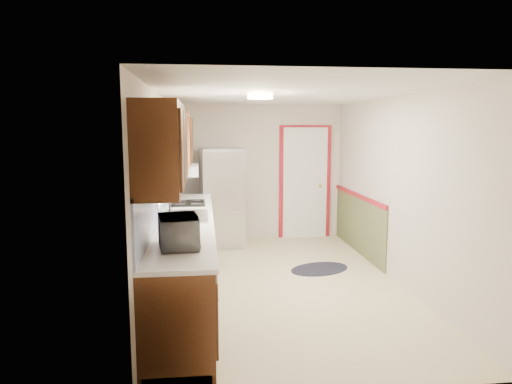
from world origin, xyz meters
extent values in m
cube|color=beige|center=(0.00, 0.00, 0.00)|extent=(3.20, 5.20, 0.12)
cube|color=white|center=(0.00, 0.00, 2.40)|extent=(3.20, 5.20, 0.12)
cube|color=beige|center=(0.00, 2.50, 1.20)|extent=(3.20, 0.10, 2.40)
cube|color=beige|center=(0.00, -2.50, 1.20)|extent=(3.20, 0.10, 2.40)
cube|color=beige|center=(-1.50, 0.00, 1.20)|extent=(0.10, 5.20, 2.40)
cube|color=beige|center=(1.50, 0.00, 1.20)|extent=(0.10, 5.20, 2.40)
cube|color=#3D1E0D|center=(-1.20, -0.30, 0.45)|extent=(0.60, 4.00, 0.90)
cube|color=white|center=(-1.19, -0.30, 0.92)|extent=(0.63, 4.00, 0.04)
cube|color=#5A7CDC|center=(-1.49, -0.30, 1.22)|extent=(0.02, 4.00, 0.55)
cube|color=#3D1E0D|center=(-1.32, -1.60, 1.83)|extent=(0.35, 1.40, 0.75)
cube|color=#3D1E0D|center=(-1.32, 1.10, 1.83)|extent=(0.35, 1.20, 0.75)
cube|color=white|center=(-1.49, -0.20, 1.62)|extent=(0.02, 1.00, 0.90)
cube|color=#DF5429|center=(-1.44, -0.20, 1.97)|extent=(0.05, 1.12, 0.24)
cube|color=#B7B7BC|center=(-1.19, -0.20, 0.95)|extent=(0.52, 0.82, 0.02)
cube|color=white|center=(-1.27, 1.15, 1.38)|extent=(0.45, 0.60, 0.15)
cube|color=maroon|center=(0.85, 2.47, 1.00)|extent=(0.94, 0.05, 2.08)
cube|color=white|center=(0.85, 2.44, 1.00)|extent=(0.80, 0.04, 2.00)
cube|color=#505730|center=(1.49, 1.35, 0.45)|extent=(0.02, 2.30, 0.90)
cube|color=maroon|center=(1.48, 1.35, 0.92)|extent=(0.04, 2.30, 0.06)
cylinder|color=#FFD88C|center=(-0.30, -0.20, 2.36)|extent=(0.30, 0.30, 0.06)
imported|color=white|center=(-1.20, -1.60, 1.11)|extent=(0.35, 0.53, 0.34)
cube|color=#B7B7BC|center=(-0.67, 2.05, 0.83)|extent=(0.75, 0.71, 1.66)
cylinder|color=black|center=(-0.90, 1.69, 0.75)|extent=(0.02, 0.02, 1.16)
ellipsoid|color=black|center=(0.64, 0.51, 0.01)|extent=(1.04, 0.86, 0.01)
cube|color=black|center=(-1.19, 0.75, 0.95)|extent=(0.46, 0.55, 0.02)
camera|label=1|loc=(-0.97, -5.60, 1.99)|focal=32.00mm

